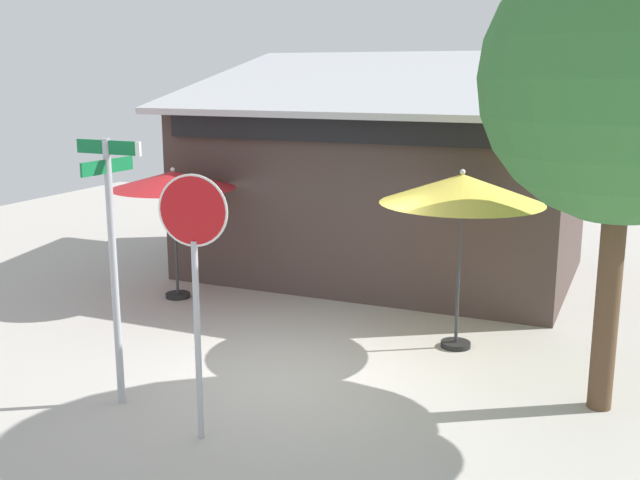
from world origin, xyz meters
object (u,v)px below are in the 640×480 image
patio_umbrella_mustard_center (462,190)px  street_sign_post (113,247)px  stop_sign (195,258)px  patio_umbrella_crimson_left (173,181)px

patio_umbrella_mustard_center → street_sign_post: bearing=-132.9°
street_sign_post → stop_sign: bearing=-15.4°
patio_umbrella_crimson_left → stop_sign: bearing=-53.2°
stop_sign → patio_umbrella_mustard_center: 4.40m
patio_umbrella_crimson_left → street_sign_post: bearing=-64.6°
street_sign_post → patio_umbrella_mustard_center: (3.31, 3.57, 0.38)m
street_sign_post → patio_umbrella_crimson_left: bearing=115.4°
patio_umbrella_mustard_center → patio_umbrella_crimson_left: bearing=174.8°
patio_umbrella_crimson_left → patio_umbrella_mustard_center: bearing=-5.2°
street_sign_post → patio_umbrella_crimson_left: street_sign_post is taller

